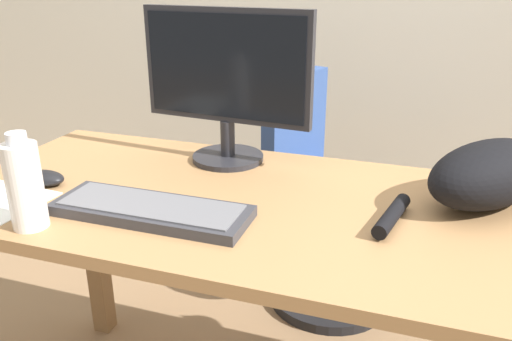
% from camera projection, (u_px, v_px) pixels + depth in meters
% --- Properties ---
extents(desk, '(1.56, 0.68, 0.75)m').
position_uv_depth(desk, '(268.00, 242.00, 1.23)').
color(desk, '#9E7247').
rests_on(desk, ground_plane).
extents(office_chair, '(0.50, 0.48, 0.90)m').
position_uv_depth(office_chair, '(322.00, 210.00, 2.00)').
color(office_chair, black).
rests_on(office_chair, ground_plane).
extents(monitor, '(0.48, 0.20, 0.41)m').
position_uv_depth(monitor, '(226.00, 81.00, 1.37)').
color(monitor, '#232328').
rests_on(monitor, desk).
extents(keyboard, '(0.44, 0.15, 0.03)m').
position_uv_depth(keyboard, '(151.00, 210.00, 1.12)').
color(keyboard, '#333338').
rests_on(keyboard, desk).
extents(cat, '(0.42, 0.48, 0.20)m').
position_uv_depth(cat, '(497.00, 169.00, 1.17)').
color(cat, black).
rests_on(cat, desk).
extents(computer_mouse, '(0.11, 0.06, 0.04)m').
position_uv_depth(computer_mouse, '(44.00, 178.00, 1.28)').
color(computer_mouse, black).
rests_on(computer_mouse, desk).
extents(water_bottle, '(0.07, 0.07, 0.21)m').
position_uv_depth(water_bottle, '(25.00, 185.00, 1.05)').
color(water_bottle, silver).
rests_on(water_bottle, desk).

